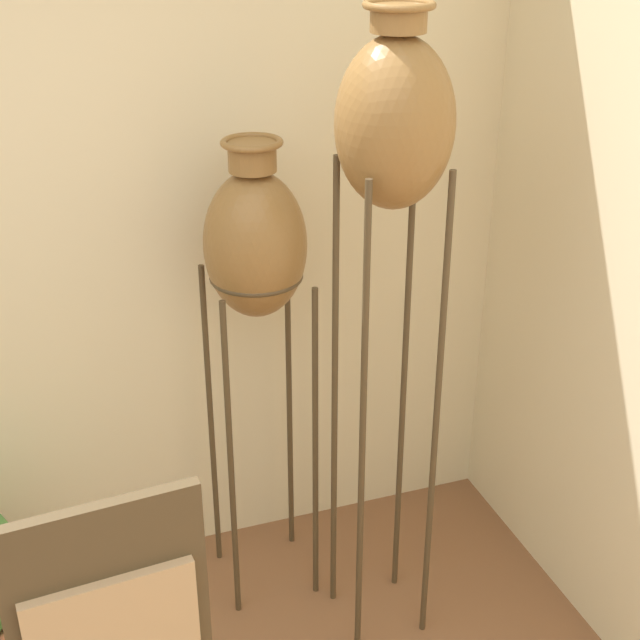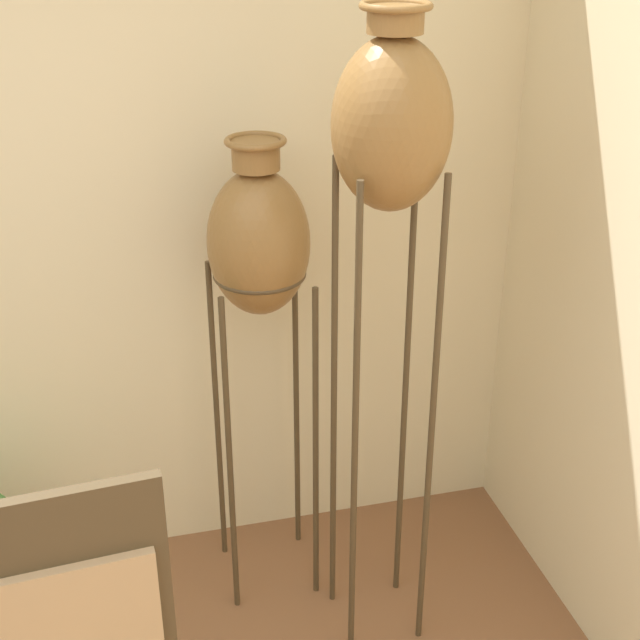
% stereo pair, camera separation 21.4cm
% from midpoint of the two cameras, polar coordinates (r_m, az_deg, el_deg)
% --- Properties ---
extents(vase_stand_tall, '(0.33, 0.33, 2.04)m').
position_cam_midpoint_polar(vase_stand_tall, '(2.43, 7.15, 11.45)').
color(vase_stand_tall, '#473823').
rests_on(vase_stand_tall, ground_plane).
extents(vase_stand_medium, '(0.32, 0.32, 1.63)m').
position_cam_midpoint_polar(vase_stand_medium, '(2.76, -1.73, 4.63)').
color(vase_stand_medium, '#473823').
rests_on(vase_stand_medium, ground_plane).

